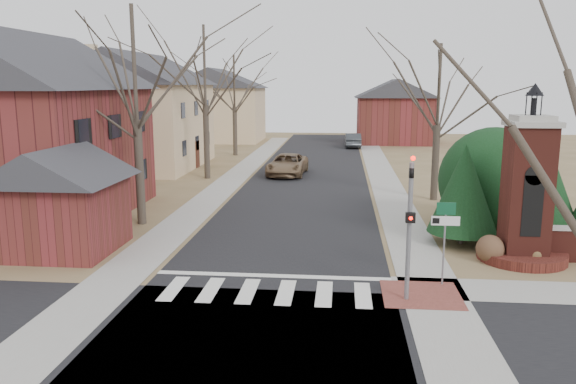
# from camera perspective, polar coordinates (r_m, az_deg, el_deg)

# --- Properties ---
(ground) EXTENTS (120.00, 120.00, 0.00)m
(ground) POSITION_cam_1_polar(r_m,az_deg,el_deg) (17.19, -2.53, -11.08)
(ground) COLOR brown
(ground) RESTS_ON ground
(main_street) EXTENTS (8.00, 70.00, 0.01)m
(main_street) POSITION_cam_1_polar(r_m,az_deg,el_deg) (38.39, 2.04, 1.25)
(main_street) COLOR black
(main_street) RESTS_ON ground
(cross_street) EXTENTS (120.00, 8.00, 0.01)m
(cross_street) POSITION_cam_1_polar(r_m,az_deg,el_deg) (14.48, -4.24, -15.47)
(cross_street) COLOR black
(cross_street) RESTS_ON ground
(crosswalk_zone) EXTENTS (8.00, 2.20, 0.02)m
(crosswalk_zone) POSITION_cam_1_polar(r_m,az_deg,el_deg) (17.92, -2.17, -10.10)
(crosswalk_zone) COLOR silver
(crosswalk_zone) RESTS_ON ground
(stop_bar) EXTENTS (8.00, 0.35, 0.02)m
(stop_bar) POSITION_cam_1_polar(r_m,az_deg,el_deg) (19.32, -1.57, -8.52)
(stop_bar) COLOR silver
(stop_bar) RESTS_ON ground
(sidewalk_right_main) EXTENTS (2.00, 60.00, 0.02)m
(sidewalk_right_main) POSITION_cam_1_polar(r_m,az_deg,el_deg) (38.43, 9.80, 1.12)
(sidewalk_right_main) COLOR gray
(sidewalk_right_main) RESTS_ON ground
(sidewalk_left) EXTENTS (2.00, 60.00, 0.02)m
(sidewalk_left) POSITION_cam_1_polar(r_m,az_deg,el_deg) (39.04, -5.61, 1.38)
(sidewalk_left) COLOR gray
(sidewalk_left) RESTS_ON ground
(curb_apron) EXTENTS (2.40, 2.40, 0.02)m
(curb_apron) POSITION_cam_1_polar(r_m,az_deg,el_deg) (18.14, 13.37, -10.13)
(curb_apron) COLOR brown
(curb_apron) RESTS_ON ground
(traffic_signal_pole) EXTENTS (0.28, 0.41, 4.50)m
(traffic_signal_pole) POSITION_cam_1_polar(r_m,az_deg,el_deg) (16.92, 12.27, -2.48)
(traffic_signal_pole) COLOR slate
(traffic_signal_pole) RESTS_ON ground
(sign_post) EXTENTS (0.90, 0.07, 2.75)m
(sign_post) POSITION_cam_1_polar(r_m,az_deg,el_deg) (18.62, 15.65, -3.44)
(sign_post) COLOR slate
(sign_post) RESTS_ON ground
(brick_gate_monument) EXTENTS (3.20, 3.20, 6.47)m
(brick_gate_monument) POSITION_cam_1_polar(r_m,az_deg,el_deg) (22.25, 23.01, -1.03)
(brick_gate_monument) COLOR #5B221A
(brick_gate_monument) RESTS_ON ground
(house_brick_left) EXTENTS (9.80, 11.80, 9.42)m
(house_brick_left) POSITION_cam_1_polar(r_m,az_deg,el_deg) (30.01, -25.28, 6.49)
(house_brick_left) COLOR maroon
(house_brick_left) RESTS_ON ground
(house_stucco_left) EXTENTS (9.80, 12.80, 9.28)m
(house_stucco_left) POSITION_cam_1_polar(r_m,az_deg,el_deg) (45.62, -14.89, 8.23)
(house_stucco_left) COLOR #D0B68A
(house_stucco_left) RESTS_ON ground
(garage_left) EXTENTS (4.80, 4.80, 4.29)m
(garage_left) POSITION_cam_1_polar(r_m,az_deg,el_deg) (23.33, -22.13, -0.26)
(garage_left) COLOR maroon
(garage_left) RESTS_ON ground
(house_distant_left) EXTENTS (10.80, 8.80, 8.53)m
(house_distant_left) POSITION_cam_1_polar(r_m,az_deg,el_deg) (65.39, -7.20, 8.90)
(house_distant_left) COLOR #D0B68A
(house_distant_left) RESTS_ON ground
(house_distant_right) EXTENTS (8.80, 8.80, 7.30)m
(house_distant_right) POSITION_cam_1_polar(r_m,az_deg,el_deg) (64.09, 10.73, 8.22)
(house_distant_right) COLOR maroon
(house_distant_right) RESTS_ON ground
(evergreen_near) EXTENTS (2.80, 2.80, 4.10)m
(evergreen_near) POSITION_cam_1_polar(r_m,az_deg,el_deg) (23.67, 17.44, 0.34)
(evergreen_near) COLOR #473D33
(evergreen_near) RESTS_ON ground
(evergreen_mid) EXTENTS (3.40, 3.40, 4.70)m
(evergreen_mid) POSITION_cam_1_polar(r_m,az_deg,el_deg) (25.64, 24.17, 1.35)
(evergreen_mid) COLOR #473D33
(evergreen_mid) RESTS_ON ground
(evergreen_mass) EXTENTS (4.80, 4.80, 4.80)m
(evergreen_mass) POSITION_cam_1_polar(r_m,az_deg,el_deg) (26.47, 20.17, 1.47)
(evergreen_mass) COLOR black
(evergreen_mass) RESTS_ON ground
(bare_tree_0) EXTENTS (8.05, 8.05, 11.15)m
(bare_tree_0) POSITION_cam_1_polar(r_m,az_deg,el_deg) (26.48, -15.41, 13.26)
(bare_tree_0) COLOR #473D33
(bare_tree_0) RESTS_ON ground
(bare_tree_1) EXTENTS (8.40, 8.40, 11.64)m
(bare_tree_1) POSITION_cam_1_polar(r_m,az_deg,el_deg) (38.93, -8.50, 13.14)
(bare_tree_1) COLOR #473D33
(bare_tree_1) RESTS_ON ground
(bare_tree_2) EXTENTS (7.35, 7.35, 10.19)m
(bare_tree_2) POSITION_cam_1_polar(r_m,az_deg,el_deg) (51.71, -5.50, 11.51)
(bare_tree_2) COLOR #473D33
(bare_tree_2) RESTS_ON ground
(bare_tree_3) EXTENTS (7.00, 7.00, 9.70)m
(bare_tree_3) POSITION_cam_1_polar(r_m,az_deg,el_deg) (32.21, 15.13, 10.99)
(bare_tree_3) COLOR #473D33
(bare_tree_3) RESTS_ON ground
(pickup_truck) EXTENTS (2.82, 5.57, 1.51)m
(pickup_truck) POSITION_cam_1_polar(r_m,az_deg,el_deg) (40.30, -0.06, 2.80)
(pickup_truck) COLOR brown
(pickup_truck) RESTS_ON ground
(distant_car) EXTENTS (1.67, 4.48, 1.46)m
(distant_car) POSITION_cam_1_polar(r_m,az_deg,el_deg) (58.62, 6.61, 5.24)
(distant_car) COLOR #393E42
(distant_car) RESTS_ON ground
(dry_shrub_left) EXTENTS (1.02, 1.02, 1.02)m
(dry_shrub_left) POSITION_cam_1_polar(r_m,az_deg,el_deg) (21.92, 19.85, -5.44)
(dry_shrub_left) COLOR brown
(dry_shrub_left) RESTS_ON ground
(dry_shrub_right) EXTENTS (0.78, 0.78, 0.78)m
(dry_shrub_right) POSITION_cam_1_polar(r_m,az_deg,el_deg) (22.39, 23.70, -5.70)
(dry_shrub_right) COLOR brown
(dry_shrub_right) RESTS_ON ground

